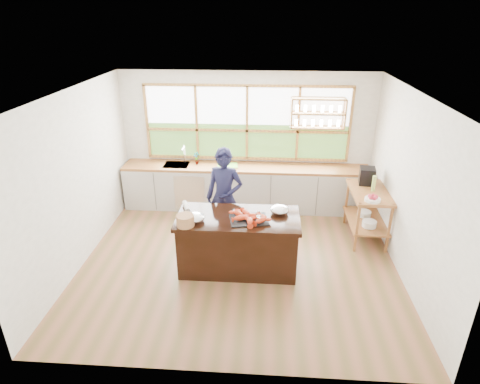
# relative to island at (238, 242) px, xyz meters

# --- Properties ---
(ground_plane) EXTENTS (5.00, 5.00, 0.00)m
(ground_plane) POSITION_rel_island_xyz_m (0.00, 0.20, -0.45)
(ground_plane) COLOR #935B3D
(room_shell) EXTENTS (5.02, 4.52, 2.71)m
(room_shell) POSITION_rel_island_xyz_m (0.02, 0.71, 1.30)
(room_shell) COLOR white
(room_shell) RESTS_ON ground_plane
(back_counter) EXTENTS (4.90, 0.63, 0.90)m
(back_counter) POSITION_rel_island_xyz_m (-0.02, 2.14, 0.00)
(back_counter) COLOR #BAB8B0
(back_counter) RESTS_ON ground_plane
(right_shelf_unit) EXTENTS (0.62, 1.10, 0.90)m
(right_shelf_unit) POSITION_rel_island_xyz_m (2.19, 1.09, 0.15)
(right_shelf_unit) COLOR #A8562E
(right_shelf_unit) RESTS_ON ground_plane
(island) EXTENTS (1.85, 0.90, 0.90)m
(island) POSITION_rel_island_xyz_m (0.00, 0.00, 0.00)
(island) COLOR black
(island) RESTS_ON ground_plane
(cook) EXTENTS (0.69, 0.51, 1.72)m
(cook) POSITION_rel_island_xyz_m (-0.28, 0.74, 0.41)
(cook) COLOR #171736
(cook) RESTS_ON ground_plane
(potted_plant) EXTENTS (0.16, 0.14, 0.25)m
(potted_plant) POSITION_rel_island_xyz_m (-1.00, 2.20, 0.57)
(potted_plant) COLOR slate
(potted_plant) RESTS_ON back_counter
(cutting_board) EXTENTS (0.44, 0.35, 0.01)m
(cutting_board) POSITION_rel_island_xyz_m (-0.37, 2.14, 0.45)
(cutting_board) COLOR #6BCB38
(cutting_board) RESTS_ON back_counter
(espresso_machine) EXTENTS (0.30, 0.31, 0.30)m
(espresso_machine) POSITION_rel_island_xyz_m (2.19, 1.42, 0.60)
(espresso_machine) COLOR black
(espresso_machine) RESTS_ON right_shelf_unit
(wine_bottle) EXTENTS (0.07, 0.07, 0.28)m
(wine_bottle) POSITION_rel_island_xyz_m (2.24, 1.11, 0.58)
(wine_bottle) COLOR #A7C959
(wine_bottle) RESTS_ON right_shelf_unit
(fruit_bowl) EXTENTS (0.25, 0.25, 0.11)m
(fruit_bowl) POSITION_rel_island_xyz_m (2.14, 0.70, 0.49)
(fruit_bowl) COLOR white
(fruit_bowl) RESTS_ON right_shelf_unit
(slate_board) EXTENTS (0.62, 0.50, 0.02)m
(slate_board) POSITION_rel_island_xyz_m (0.17, -0.09, 0.45)
(slate_board) COLOR black
(slate_board) RESTS_ON island
(lobster_pile) EXTENTS (0.55, 0.48, 0.08)m
(lobster_pile) POSITION_rel_island_xyz_m (0.16, -0.10, 0.50)
(lobster_pile) COLOR red
(lobster_pile) RESTS_ON slate_board
(mixing_bowl_left) EXTENTS (0.29, 0.29, 0.14)m
(mixing_bowl_left) POSITION_rel_island_xyz_m (-0.62, -0.18, 0.51)
(mixing_bowl_left) COLOR silver
(mixing_bowl_left) RESTS_ON island
(mixing_bowl_right) EXTENTS (0.29, 0.29, 0.14)m
(mixing_bowl_right) POSITION_rel_island_xyz_m (0.62, 0.16, 0.51)
(mixing_bowl_right) COLOR silver
(mixing_bowl_right) RESTS_ON island
(wine_glass) EXTENTS (0.08, 0.08, 0.22)m
(wine_glass) POSITION_rel_island_xyz_m (0.31, -0.22, 0.61)
(wine_glass) COLOR white
(wine_glass) RESTS_ON island
(wicker_basket) EXTENTS (0.26, 0.26, 0.17)m
(wicker_basket) POSITION_rel_island_xyz_m (-0.74, -0.32, 0.53)
(wicker_basket) COLOR #AF7B52
(wicker_basket) RESTS_ON island
(parchment_roll) EXTENTS (0.18, 0.31, 0.08)m
(parchment_roll) POSITION_rel_island_xyz_m (-0.83, 0.21, 0.49)
(parchment_roll) COLOR silver
(parchment_roll) RESTS_ON island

